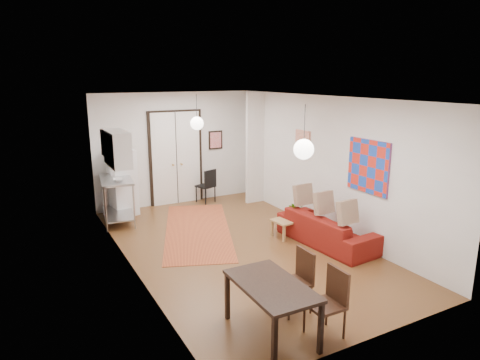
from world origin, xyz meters
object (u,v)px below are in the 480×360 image
kitchen_counter (117,193)px  dining_chair_far (321,296)px  sofa (327,229)px  dining_chair_near (290,275)px  dining_table (271,290)px  fridge (123,182)px  coffee_table (291,220)px  black_side_chair (204,182)px

kitchen_counter → dining_chair_far: bearing=-69.2°
kitchen_counter → sofa: bearing=-37.0°
dining_chair_near → kitchen_counter: bearing=-164.7°
dining_table → fridge: bearing=94.2°
sofa → dining_chair_far: size_ratio=2.40×
coffee_table → kitchen_counter: 4.02m
sofa → fridge: 4.97m
kitchen_counter → dining_chair_near: size_ratio=1.59×
sofa → dining_chair_far: (-2.06, -2.36, 0.20)m
fridge → coffee_table: bearing=-56.3°
dining_table → dining_chair_far: bearing=-22.8°
coffee_table → fridge: (-2.77, 3.11, 0.47)m
kitchen_counter → black_side_chair: 2.50m
kitchen_counter → coffee_table: bearing=-32.9°
dining_chair_far → black_side_chair: size_ratio=1.00×
dining_chair_near → black_side_chair: 5.72m
kitchen_counter → dining_table: (0.70, -5.46, -0.05)m
coffee_table → dining_table: 3.69m
dining_chair_far → kitchen_counter: bearing=-166.4°
kitchen_counter → fridge: bearing=70.5°
fridge → dining_chair_far: size_ratio=1.77×
kitchen_counter → fridge: (0.26, 0.49, 0.11)m
dining_table → dining_chair_near: 0.75m
kitchen_counter → dining_chair_near: (1.30, -5.03, -0.17)m
kitchen_counter → fridge: 0.57m
dining_table → black_side_chair: (1.73, 6.04, -0.12)m
dining_table → black_side_chair: bearing=74.1°
sofa → dining_table: bearing=124.0°
coffee_table → dining_table: dining_table is taller
sofa → dining_table: (-2.66, -2.11, 0.33)m
dining_table → dining_chair_near: dining_chair_near is taller
dining_chair_far → sofa: bearing=139.7°
dining_chair_far → dining_chair_near: bearing=-179.2°
sofa → dining_table: size_ratio=1.63×
coffee_table → dining_chair_far: 3.55m
fridge → dining_table: (0.44, -5.96, -0.15)m
dining_chair_near → black_side_chair: same height
dining_chair_near → dining_chair_far: bearing=0.8°
coffee_table → kitchen_counter: size_ratio=0.63×
dining_chair_near → black_side_chair: size_ratio=1.00×
fridge → black_side_chair: 2.19m
dining_table → dining_chair_far: 0.66m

